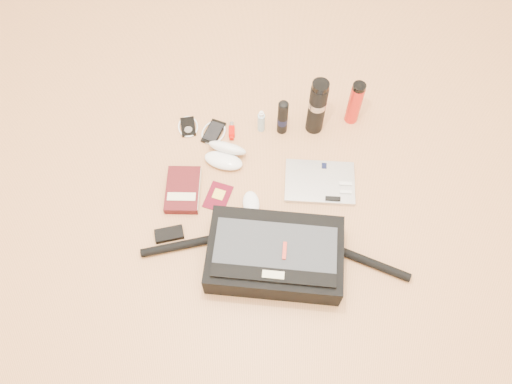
% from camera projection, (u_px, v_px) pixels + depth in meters
% --- Properties ---
extents(ground, '(4.00, 4.00, 0.00)m').
position_uv_depth(ground, '(263.00, 210.00, 2.03)').
color(ground, tan).
rests_on(ground, ground).
extents(messenger_bag, '(1.04, 0.35, 0.14)m').
position_uv_depth(messenger_bag, '(274.00, 255.00, 1.87)').
color(messenger_bag, black).
rests_on(messenger_bag, ground).
extents(laptop, '(0.30, 0.21, 0.03)m').
position_uv_depth(laptop, '(320.00, 182.00, 2.08)').
color(laptop, '#B6B6B8').
rests_on(laptop, ground).
extents(book, '(0.14, 0.21, 0.04)m').
position_uv_depth(book, '(183.00, 190.00, 2.06)').
color(book, '#440D11').
rests_on(book, ground).
extents(passport, '(0.13, 0.15, 0.01)m').
position_uv_depth(passport, '(218.00, 197.00, 2.06)').
color(passport, '#520615').
rests_on(passport, ground).
extents(mouse, '(0.08, 0.12, 0.04)m').
position_uv_depth(mouse, '(251.00, 204.00, 2.02)').
color(mouse, white).
rests_on(mouse, ground).
extents(sunglasses_case, '(0.20, 0.18, 0.10)m').
position_uv_depth(sunglasses_case, '(225.00, 154.00, 2.12)').
color(sunglasses_case, white).
rests_on(sunglasses_case, ground).
extents(ipod, '(0.11, 0.11, 0.01)m').
position_uv_depth(ipod, '(188.00, 127.00, 2.23)').
color(ipod, black).
rests_on(ipod, ground).
extents(phone, '(0.13, 0.15, 0.01)m').
position_uv_depth(phone, '(214.00, 132.00, 2.21)').
color(phone, black).
rests_on(phone, ground).
extents(inhaler, '(0.03, 0.09, 0.02)m').
position_uv_depth(inhaler, '(232.00, 131.00, 2.21)').
color(inhaler, '#BF0600').
rests_on(inhaler, ground).
extents(spray_bottle, '(0.04, 0.04, 0.12)m').
position_uv_depth(spray_bottle, '(261.00, 122.00, 2.18)').
color(spray_bottle, '#98BBCA').
rests_on(spray_bottle, ground).
extents(aerosol_can, '(0.05, 0.05, 0.19)m').
position_uv_depth(aerosol_can, '(283.00, 117.00, 2.14)').
color(aerosol_can, black).
rests_on(aerosol_can, ground).
extents(thermos_black, '(0.08, 0.08, 0.29)m').
position_uv_depth(thermos_black, '(317.00, 107.00, 2.10)').
color(thermos_black, black).
rests_on(thermos_black, ground).
extents(thermos_red, '(0.06, 0.06, 0.23)m').
position_uv_depth(thermos_red, '(355.00, 103.00, 2.16)').
color(thermos_red, red).
rests_on(thermos_red, ground).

